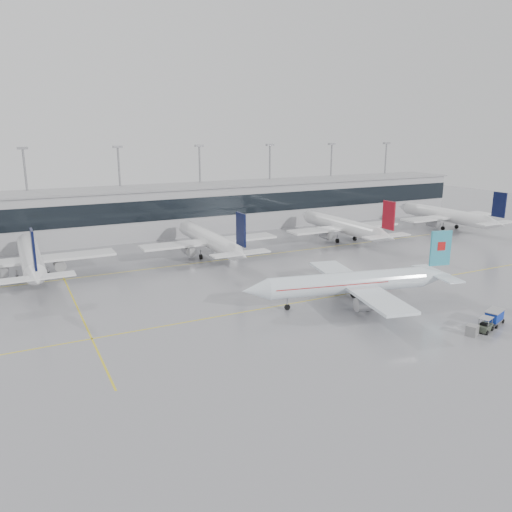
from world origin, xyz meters
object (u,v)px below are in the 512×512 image
gse_unit (472,330)px  baggage_tug (484,327)px  baggage_cart (494,316)px  air_canada_jet (355,283)px

gse_unit → baggage_tug: bearing=-18.1°
baggage_tug → baggage_cart: 3.64m
baggage_cart → gse_unit: baggage_cart is taller
air_canada_jet → baggage_tug: (8.63, -16.85, -2.76)m
air_canada_jet → baggage_tug: 19.13m
air_canada_jet → baggage_cart: bearing=139.6°
baggage_tug → air_canada_jet: bearing=97.5°
baggage_cart → air_canada_jet: bearing=107.9°
air_canada_jet → gse_unit: air_canada_jet is taller
gse_unit → baggage_cart: bearing=-9.2°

